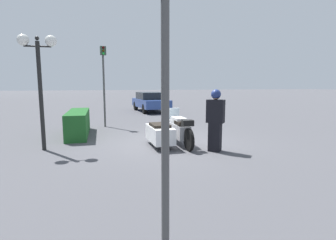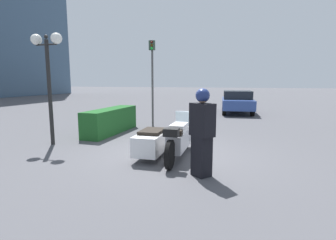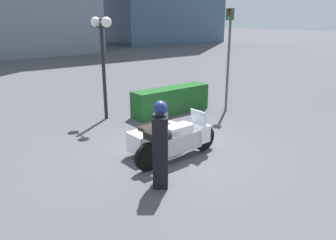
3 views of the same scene
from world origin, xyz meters
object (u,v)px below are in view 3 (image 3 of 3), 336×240
officer_rider (160,142)px  twin_lamp_post (102,42)px  hedge_bush_curbside (171,100)px  police_motorcycle (169,138)px  traffic_light_near (229,46)px

officer_rider → twin_lamp_post: 5.51m
hedge_bush_curbside → twin_lamp_post: (-2.26, 0.84, 2.18)m
hedge_bush_curbside → twin_lamp_post: twin_lamp_post is taller
hedge_bush_curbside → twin_lamp_post: size_ratio=0.90×
police_motorcycle → twin_lamp_post: (0.25, 3.87, 2.19)m
officer_rider → hedge_bush_curbside: bearing=88.3°
police_motorcycle → officer_rider: bearing=-136.4°
hedge_bush_curbside → traffic_light_near: size_ratio=0.83×
traffic_light_near → hedge_bush_curbside: bearing=-41.0°
police_motorcycle → officer_rider: 1.74m
twin_lamp_post → traffic_light_near: traffic_light_near is taller
officer_rider → traffic_light_near: bearing=69.1°
police_motorcycle → traffic_light_near: (4.34, 1.95, 1.96)m
police_motorcycle → twin_lamp_post: 4.45m
police_motorcycle → hedge_bush_curbside: size_ratio=0.83×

